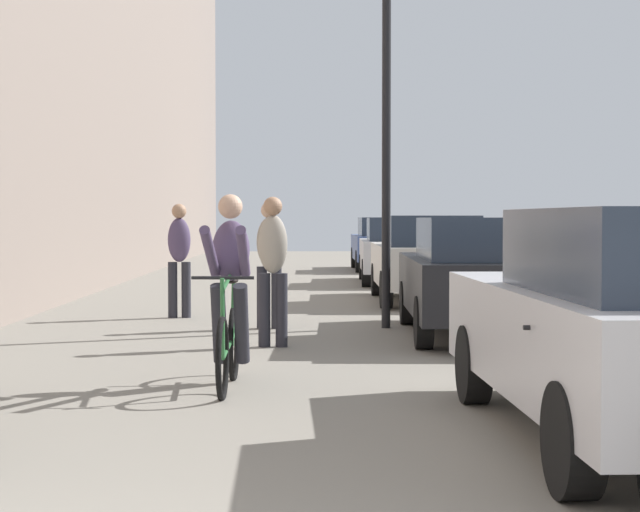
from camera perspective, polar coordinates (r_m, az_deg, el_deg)
name	(u,v)px	position (r m, az deg, el deg)	size (l,w,h in m)	color
cyclist_on_bicycle	(229,295)	(9.32, -4.95, -2.15)	(0.52, 1.76, 1.74)	black
pedestrian_near	(273,262)	(12.12, -2.58, -0.35)	(0.35, 0.25, 1.74)	#26262D
pedestrian_mid	(269,257)	(14.15, -2.79, -0.07)	(0.37, 0.28, 1.71)	#26262D
pedestrian_far	(179,254)	(15.81, -7.67, 0.13)	(0.36, 0.27, 1.71)	#26262D
street_lamp	(386,99)	(14.32, 3.64, 8.54)	(0.32, 0.32, 4.90)	black
parked_car_second	(479,275)	(13.32, 8.64, -1.03)	(1.91, 4.28, 1.50)	black
parked_car_third	(427,257)	(18.71, 5.87, -0.07)	(1.89, 4.35, 1.54)	beige
parked_car_fourth	(400,249)	(24.00, 4.35, 0.36)	(1.91, 4.28, 1.50)	#B7B7BC
parked_car_fifth	(385,243)	(30.00, 3.56, 0.72)	(1.83, 4.27, 1.51)	#384C84
parked_motorcycle	(615,423)	(5.86, 15.77, -8.73)	(0.62, 2.15, 0.92)	black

